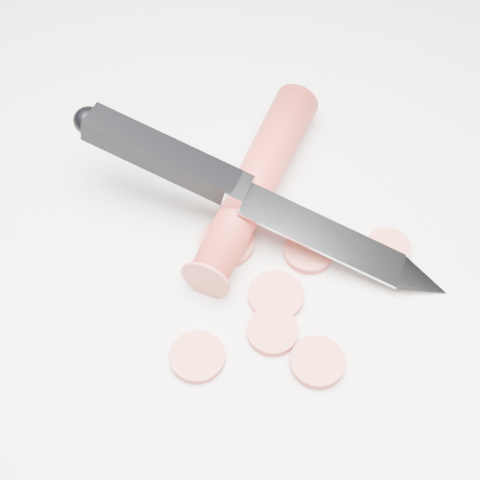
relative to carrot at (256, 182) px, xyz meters
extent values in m
plane|color=silver|center=(0.00, -0.03, -0.02)|extent=(2.40, 2.40, 0.00)
cylinder|color=red|center=(0.00, 0.00, 0.00)|extent=(0.12, 0.17, 0.03)
cylinder|color=#C95542|center=(-0.06, -0.12, -0.02)|extent=(0.04, 0.04, 0.01)
cylinder|color=#C95542|center=(0.03, -0.06, -0.01)|extent=(0.03, 0.03, 0.01)
cylinder|color=#C95542|center=(0.00, -0.09, -0.02)|extent=(0.04, 0.04, 0.01)
cylinder|color=#C95542|center=(-0.01, -0.11, -0.01)|extent=(0.03, 0.03, 0.01)
cylinder|color=#C95542|center=(0.08, -0.06, -0.01)|extent=(0.03, 0.03, 0.01)
cylinder|color=#C95542|center=(-0.03, -0.04, -0.01)|extent=(0.04, 0.04, 0.01)
cylinder|color=#C95542|center=(0.01, -0.14, -0.01)|extent=(0.03, 0.03, 0.01)
camera|label=1|loc=(-0.06, -0.31, 0.37)|focal=50.00mm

